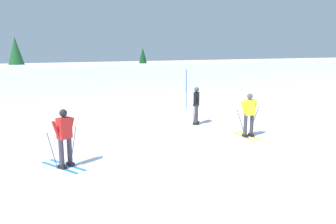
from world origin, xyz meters
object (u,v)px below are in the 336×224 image
object	(u,v)px
conifer_far_right	(16,62)
conifer_far_centre	(143,66)
skier_yellow	(249,114)
skier_red	(64,137)
trail_marker_pole	(186,89)
skier_black	(196,105)

from	to	relation	value
conifer_far_right	conifer_far_centre	bearing A→B (deg)	-14.45
skier_yellow	skier_red	size ratio (longest dim) A/B	1.00
trail_marker_pole	conifer_far_right	bearing A→B (deg)	125.86
skier_yellow	skier_red	xyz separation A→B (m)	(-6.92, 0.01, 0.00)
skier_red	skier_yellow	bearing A→B (deg)	-0.06
skier_yellow	conifer_far_centre	bearing A→B (deg)	80.42
skier_yellow	conifer_far_centre	size ratio (longest dim) A/B	0.49
skier_yellow	conifer_far_right	world-z (taller)	conifer_far_right
conifer_far_right	skier_black	bearing A→B (deg)	-67.50
conifer_far_right	conifer_far_centre	world-z (taller)	conifer_far_right
conifer_far_right	conifer_far_centre	size ratio (longest dim) A/B	1.22
trail_marker_pole	skier_black	bearing A→B (deg)	-116.24
skier_red	skier_black	bearing A→B (deg)	23.65
trail_marker_pole	conifer_far_centre	bearing A→B (deg)	81.62
skier_black	conifer_far_right	size ratio (longest dim) A/B	0.40
skier_black	conifer_far_right	distance (m)	15.87
skier_yellow	skier_black	bearing A→B (deg)	101.04
skier_black	trail_marker_pole	xyz separation A→B (m)	(1.83, 3.70, 0.21)
trail_marker_pole	conifer_far_right	xyz separation A→B (m)	(-7.87, 10.88, 1.36)
skier_black	trail_marker_pole	distance (m)	4.13
skier_black	skier_red	size ratio (longest dim) A/B	1.00
skier_black	conifer_far_centre	xyz separation A→B (m)	(3.08, 12.24, 1.16)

